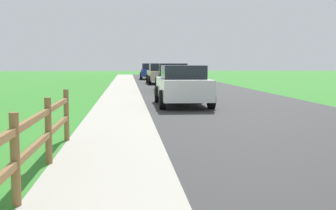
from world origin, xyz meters
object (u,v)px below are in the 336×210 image
object	(u,v)px
parked_suv_white	(182,85)
parked_car_blue	(151,71)
parked_car_beige	(160,74)
parked_car_black	(173,77)

from	to	relation	value
parked_suv_white	parked_car_blue	xyz separation A→B (m)	(0.22, 26.77, -0.02)
parked_suv_white	parked_car_beige	world-z (taller)	parked_car_beige
parked_car_blue	parked_car_beige	bearing A→B (deg)	-88.75
parked_car_black	parked_car_beige	size ratio (longest dim) A/B	1.10
parked_car_black	parked_car_beige	world-z (taller)	parked_car_black
parked_suv_white	parked_car_blue	size ratio (longest dim) A/B	0.96
parked_suv_white	parked_car_black	xyz separation A→B (m)	(0.52, 8.65, 0.01)
parked_car_black	parked_car_beige	xyz separation A→B (m)	(-0.10, 8.83, -0.02)
parked_car_beige	parked_car_blue	bearing A→B (deg)	91.25
parked_suv_white	parked_car_black	distance (m)	8.67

